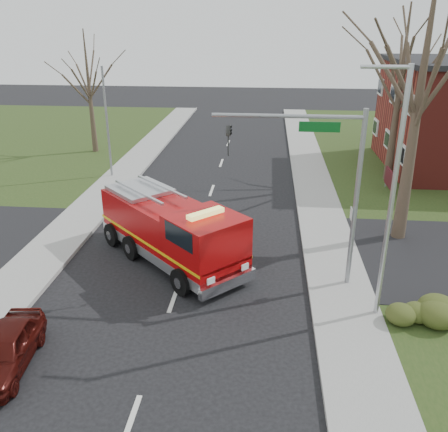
{
  "coord_description": "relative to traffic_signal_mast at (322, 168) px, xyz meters",
  "views": [
    {
      "loc": [
        3.23,
        -14.84,
        9.51
      ],
      "look_at": [
        1.56,
        3.25,
        2.0
      ],
      "focal_mm": 38.0,
      "sensor_mm": 36.0,
      "label": 1
    }
  ],
  "objects": [
    {
      "name": "ground",
      "position": [
        -5.21,
        -1.5,
        -4.71
      ],
      "size": [
        120.0,
        120.0,
        0.0
      ],
      "primitive_type": "plane",
      "color": "black",
      "rests_on": "ground"
    },
    {
      "name": "sidewalk_right",
      "position": [
        0.99,
        -1.5,
        -4.63
      ],
      "size": [
        2.4,
        80.0,
        0.15
      ],
      "primitive_type": "cube",
      "color": "gray",
      "rests_on": "ground"
    },
    {
      "name": "sidewalk_left",
      "position": [
        -11.41,
        -1.5,
        -4.63
      ],
      "size": [
        2.4,
        80.0,
        0.15
      ],
      "primitive_type": "cube",
      "color": "gray",
      "rests_on": "ground"
    },
    {
      "name": "health_center_sign",
      "position": [
        5.29,
        11.0,
        -3.83
      ],
      "size": [
        0.12,
        2.0,
        1.4
      ],
      "color": "#4A1119",
      "rests_on": "ground"
    },
    {
      "name": "hedge_corner",
      "position": [
        3.79,
        -2.5,
        -4.13
      ],
      "size": [
        2.8,
        2.0,
        0.9
      ],
      "primitive_type": "ellipsoid",
      "color": "#313D16",
      "rests_on": "lawn_right"
    },
    {
      "name": "bare_tree_near",
      "position": [
        4.29,
        4.5,
        2.71
      ],
      "size": [
        6.0,
        6.0,
        12.0
      ],
      "color": "#403225",
      "rests_on": "ground"
    },
    {
      "name": "bare_tree_far",
      "position": [
        5.79,
        13.5,
        1.78
      ],
      "size": [
        5.25,
        5.25,
        10.5
      ],
      "color": "#403225",
      "rests_on": "ground"
    },
    {
      "name": "bare_tree_left",
      "position": [
        -15.21,
        18.5,
        0.86
      ],
      "size": [
        4.5,
        4.5,
        9.0
      ],
      "color": "#403225",
      "rests_on": "ground"
    },
    {
      "name": "traffic_signal_mast",
      "position": [
        0.0,
        0.0,
        0.0
      ],
      "size": [
        5.29,
        0.18,
        6.8
      ],
      "color": "gray",
      "rests_on": "ground"
    },
    {
      "name": "streetlight_pole",
      "position": [
        1.93,
        -2.0,
        -0.16
      ],
      "size": [
        1.48,
        0.16,
        8.4
      ],
      "color": "#B7BABF",
      "rests_on": "ground"
    },
    {
      "name": "utility_pole_far",
      "position": [
        -12.01,
        12.5,
        -1.21
      ],
      "size": [
        0.14,
        0.14,
        7.0
      ],
      "primitive_type": "cylinder",
      "color": "gray",
      "rests_on": "ground"
    },
    {
      "name": "fire_engine",
      "position": [
        -5.8,
        1.38,
        -3.35
      ],
      "size": [
        7.06,
        7.07,
        3.01
      ],
      "rotation": [
        0.0,
        0.0,
        0.78
      ],
      "color": "#9E0708",
      "rests_on": "ground"
    },
    {
      "name": "parked_car_maroon",
      "position": [
        -9.41,
        -5.69,
        -4.09
      ],
      "size": [
        1.85,
        3.79,
        1.24
      ],
      "primitive_type": "imported",
      "rotation": [
        0.0,
        0.0,
        0.11
      ],
      "color": "#3C0C09",
      "rests_on": "ground"
    }
  ]
}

